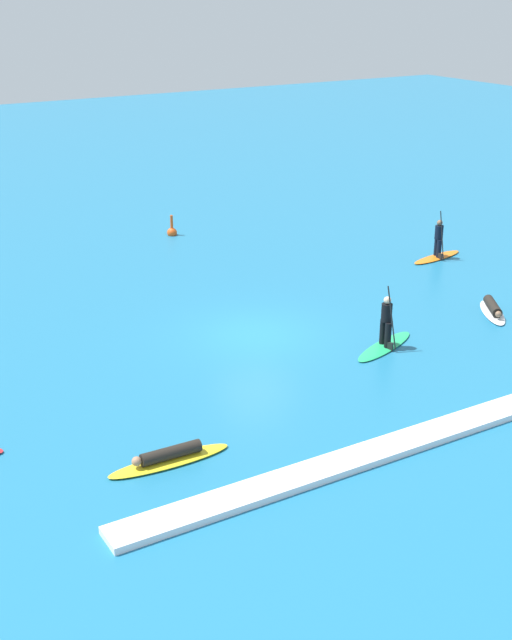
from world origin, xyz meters
name	(u,v)px	position (x,y,z in m)	size (l,w,h in m)	color
ground_plane	(256,334)	(0.00, 0.00, 0.00)	(120.00, 120.00, 0.00)	#1E6B93
surfer_on_yellow_board	(169,458)	(-5.99, -5.94, 0.15)	(3.21, 0.75, 0.43)	yellow
surfer_on_white_board	(493,309)	(8.17, -2.68, 0.17)	(1.86, 2.44, 0.45)	white
surfer_on_orange_board	(438,248)	(10.84, 3.21, 0.45)	(2.93, 1.13, 2.12)	orange
surfer_on_green_board	(385,334)	(3.00, -3.09, 0.47)	(3.10, 1.78, 2.19)	#23B266
marker_buoy	(172,232)	(2.63, 12.12, 0.16)	(0.46, 0.46, 1.06)	#E55119
wave_crest	(419,438)	(0.00, -8.24, 0.09)	(17.03, 0.90, 0.18)	white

